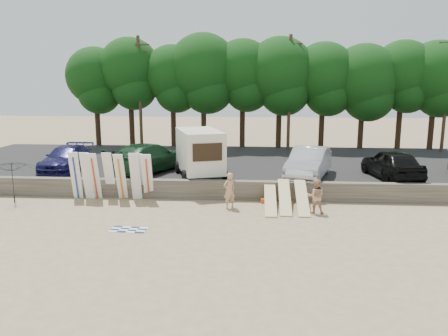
# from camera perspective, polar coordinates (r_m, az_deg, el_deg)

# --- Properties ---
(ground) EXTENTS (120.00, 120.00, 0.00)m
(ground) POSITION_cam_1_polar(r_m,az_deg,el_deg) (20.09, 5.68, -6.41)
(ground) COLOR tan
(ground) RESTS_ON ground
(seawall) EXTENTS (44.00, 0.50, 1.00)m
(seawall) POSITION_cam_1_polar(r_m,az_deg,el_deg) (22.84, 5.53, -2.96)
(seawall) COLOR #6B6356
(seawall) RESTS_ON ground
(parking_lot) EXTENTS (44.00, 14.50, 0.70)m
(parking_lot) POSITION_cam_1_polar(r_m,az_deg,el_deg) (30.20, 5.24, 0.19)
(parking_lot) COLOR #282828
(parking_lot) RESTS_ON ground
(treeline) EXTENTS (32.88, 5.91, 9.39)m
(treeline) POSITION_cam_1_polar(r_m,az_deg,el_deg) (36.69, 5.83, 12.22)
(treeline) COLOR #382616
(treeline) RESTS_ON parking_lot
(utility_poles) EXTENTS (25.80, 0.26, 9.00)m
(utility_poles) POSITION_cam_1_polar(r_m,az_deg,el_deg) (35.26, 8.54, 9.97)
(utility_poles) COLOR #473321
(utility_poles) RESTS_ON parking_lot
(box_trailer) EXTENTS (3.40, 4.67, 2.69)m
(box_trailer) POSITION_cam_1_polar(r_m,az_deg,el_deg) (24.99, -3.21, 2.27)
(box_trailer) COLOR silver
(box_trailer) RESTS_ON parking_lot
(car_0) EXTENTS (2.25, 5.19, 1.49)m
(car_0) POSITION_cam_1_polar(r_m,az_deg,el_deg) (28.61, -19.86, 1.20)
(car_0) COLOR #161448
(car_0) RESTS_ON parking_lot
(car_1) EXTENTS (4.56, 6.56, 1.76)m
(car_1) POSITION_cam_1_polar(r_m,az_deg,el_deg) (26.78, -9.89, 1.36)
(car_1) COLOR #13351D
(car_1) RESTS_ON parking_lot
(car_2) EXTENTS (3.30, 5.58, 1.74)m
(car_2) POSITION_cam_1_polar(r_m,az_deg,el_deg) (25.17, 11.02, 0.67)
(car_2) COLOR #ACACB2
(car_2) RESTS_ON parking_lot
(car_3) EXTENTS (2.69, 5.17, 1.68)m
(car_3) POSITION_cam_1_polar(r_m,az_deg,el_deg) (26.29, 21.05, 0.51)
(car_3) COLOR black
(car_3) RESTS_ON parking_lot
(surfboard_upright_0) EXTENTS (0.56, 0.68, 2.55)m
(surfboard_upright_0) POSITION_cam_1_polar(r_m,az_deg,el_deg) (23.99, -18.80, -0.93)
(surfboard_upright_0) COLOR white
(surfboard_upright_0) RESTS_ON ground
(surfboard_upright_1) EXTENTS (0.52, 0.64, 2.55)m
(surfboard_upright_1) POSITION_cam_1_polar(r_m,az_deg,el_deg) (23.71, -17.43, -0.99)
(surfboard_upright_1) COLOR white
(surfboard_upright_1) RESTS_ON ground
(surfboard_upright_2) EXTENTS (0.55, 0.81, 2.51)m
(surfboard_upright_2) POSITION_cam_1_polar(r_m,az_deg,el_deg) (23.58, -16.56, -1.05)
(surfboard_upright_2) COLOR white
(surfboard_upright_2) RESTS_ON ground
(surfboard_upright_3) EXTENTS (0.50, 0.76, 2.52)m
(surfboard_upright_3) POSITION_cam_1_polar(r_m,az_deg,el_deg) (23.59, -14.75, -0.94)
(surfboard_upright_3) COLOR white
(surfboard_upright_3) RESTS_ON ground
(surfboard_upright_4) EXTENTS (0.53, 0.87, 2.49)m
(surfboard_upright_4) POSITION_cam_1_polar(r_m,az_deg,el_deg) (23.14, -13.34, -1.13)
(surfboard_upright_4) COLOR white
(surfboard_upright_4) RESTS_ON ground
(surfboard_upright_5) EXTENTS (0.52, 0.69, 2.54)m
(surfboard_upright_5) POSITION_cam_1_polar(r_m,az_deg,el_deg) (22.97, -11.49, -1.08)
(surfboard_upright_5) COLOR white
(surfboard_upright_5) RESTS_ON ground
(surfboard_upright_6) EXTENTS (0.54, 0.87, 2.50)m
(surfboard_upright_6) POSITION_cam_1_polar(r_m,az_deg,el_deg) (23.10, -10.98, -1.06)
(surfboard_upright_6) COLOR white
(surfboard_upright_6) RESTS_ON ground
(surfboard_upright_7) EXTENTS (0.58, 0.90, 2.49)m
(surfboard_upright_7) POSITION_cam_1_polar(r_m,az_deg,el_deg) (22.87, -9.95, -1.14)
(surfboard_upright_7) COLOR white
(surfboard_upright_7) RESTS_ON ground
(surfboard_low_0) EXTENTS (0.56, 2.90, 0.91)m
(surfboard_low_0) POSITION_cam_1_polar(r_m,az_deg,el_deg) (21.26, 6.07, -4.15)
(surfboard_low_0) COLOR beige
(surfboard_low_0) RESTS_ON ground
(surfboard_low_1) EXTENTS (0.56, 2.82, 1.16)m
(surfboard_low_1) POSITION_cam_1_polar(r_m,az_deg,el_deg) (21.40, 7.93, -3.75)
(surfboard_low_1) COLOR beige
(surfboard_low_1) RESTS_ON ground
(surfboard_low_2) EXTENTS (0.56, 2.82, 1.15)m
(surfboard_low_2) POSITION_cam_1_polar(r_m,az_deg,el_deg) (21.41, 10.14, -3.83)
(surfboard_low_2) COLOR beige
(surfboard_low_2) RESTS_ON ground
(beachgoer_a) EXTENTS (0.77, 0.72, 1.76)m
(beachgoer_a) POSITION_cam_1_polar(r_m,az_deg,el_deg) (21.18, 0.69, -2.96)
(beachgoer_a) COLOR tan
(beachgoer_a) RESTS_ON ground
(beachgoer_b) EXTENTS (0.83, 0.67, 1.64)m
(beachgoer_b) POSITION_cam_1_polar(r_m,az_deg,el_deg) (20.83, 11.90, -3.62)
(beachgoer_b) COLOR tan
(beachgoer_b) RESTS_ON ground
(cooler) EXTENTS (0.45, 0.39, 0.32)m
(cooler) POSITION_cam_1_polar(r_m,az_deg,el_deg) (22.35, 6.04, -4.19)
(cooler) COLOR #238140
(cooler) RESTS_ON ground
(gear_bag) EXTENTS (0.35, 0.32, 0.22)m
(gear_bag) POSITION_cam_1_polar(r_m,az_deg,el_deg) (22.36, 5.24, -4.30)
(gear_bag) COLOR #DC5719
(gear_bag) RESTS_ON ground
(beach_towel) EXTENTS (1.60, 1.60, 0.00)m
(beach_towel) POSITION_cam_1_polar(r_m,az_deg,el_deg) (18.77, -12.37, -7.86)
(beach_towel) COLOR white
(beach_towel) RESTS_ON ground
(beach_umbrella) EXTENTS (3.36, 3.36, 2.16)m
(beach_umbrella) POSITION_cam_1_polar(r_m,az_deg,el_deg) (24.52, -25.99, -1.68)
(beach_umbrella) COLOR black
(beach_umbrella) RESTS_ON ground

